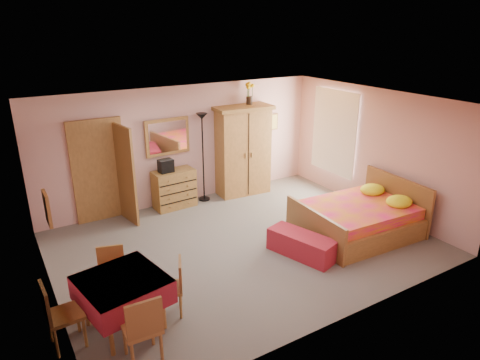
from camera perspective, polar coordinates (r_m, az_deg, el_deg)
floor at (r=7.97m, az=0.51°, el=-8.55°), size 6.50×6.50×0.00m
ceiling at (r=7.09m, az=0.58°, el=10.17°), size 6.50×6.50×0.00m
wall_back at (r=9.54m, az=-7.42°, el=4.66°), size 6.50×0.10×2.60m
wall_front at (r=5.64m, az=14.16°, el=-7.22°), size 6.50×0.10×2.60m
wall_left at (r=6.47m, az=-24.84°, el=-4.91°), size 0.10×5.00×2.60m
wall_right at (r=9.47m, az=17.53°, el=3.75°), size 0.10×5.00×2.60m
doorway at (r=9.04m, az=-18.29°, el=1.05°), size 1.06×0.12×2.15m
window at (r=10.20m, az=12.47°, el=6.25°), size 0.08×1.40×1.95m
picture_left at (r=5.76m, az=-24.32°, el=-3.49°), size 0.04×0.32×0.42m
picture_back at (r=10.59m, az=4.34°, el=7.73°), size 0.30×0.04×0.40m
chest_of_drawers at (r=9.45m, az=-8.76°, el=-1.18°), size 0.92×0.49×0.85m
wall_mirror at (r=9.29m, az=-9.64°, el=5.71°), size 1.00×0.10×0.79m
stereo at (r=9.19m, az=-9.87°, el=1.87°), size 0.31×0.24×0.28m
floor_lamp at (r=9.56m, az=-4.95°, el=2.94°), size 0.32×0.32×2.01m
wardrobe at (r=9.96m, az=0.36°, el=3.95°), size 1.38×0.78×2.08m
sunflower_vase at (r=9.86m, az=1.26°, el=11.48°), size 0.22×0.22×0.50m
bed at (r=8.43m, az=15.41°, el=-3.91°), size 2.22×1.79×0.99m
bench at (r=7.61m, az=8.20°, el=-8.57°), size 0.78×1.28×0.40m
dining_table at (r=6.05m, az=-15.22°, el=-15.54°), size 1.19×1.19×0.75m
chair_south at (r=5.47m, az=-13.03°, el=-18.48°), size 0.45×0.45×0.94m
chair_north at (r=6.54m, az=-16.68°, el=-12.30°), size 0.47×0.47×0.83m
chair_west at (r=5.95m, az=-22.34°, el=-16.20°), size 0.44×0.44×0.92m
chair_east at (r=6.16m, az=-9.46°, el=-13.95°), size 0.49×0.49×0.82m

